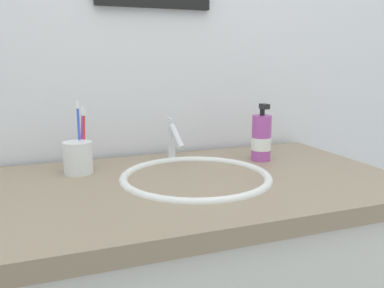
{
  "coord_description": "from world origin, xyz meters",
  "views": [
    {
      "loc": [
        -0.36,
        -0.98,
        1.17
      ],
      "look_at": [
        0.02,
        0.04,
        0.94
      ],
      "focal_mm": 37.11,
      "sensor_mm": 36.0,
      "label": 1
    }
  ],
  "objects": [
    {
      "name": "toothbrush_purple",
      "position": [
        -0.26,
        0.23,
        0.96
      ],
      "size": [
        0.03,
        0.06,
        0.18
      ],
      "color": "purple",
      "rests_on": "toothbrush_cup"
    },
    {
      "name": "soap_dispenser",
      "position": [
        0.3,
        0.13,
        0.93
      ],
      "size": [
        0.07,
        0.07,
        0.19
      ],
      "color": "#B24CA5",
      "rests_on": "vanity_counter"
    },
    {
      "name": "toothbrush_red",
      "position": [
        -0.26,
        0.2,
        0.96
      ],
      "size": [
        0.02,
        0.03,
        0.18
      ],
      "color": "red",
      "rests_on": "toothbrush_cup"
    },
    {
      "name": "tiled_wall_back",
      "position": [
        0.0,
        0.37,
        1.2
      ],
      "size": [
        2.37,
        0.04,
        2.4
      ],
      "primitive_type": "cube",
      "color": "silver",
      "rests_on": "ground"
    },
    {
      "name": "toothbrush_cup",
      "position": [
        -0.28,
        0.18,
        0.9
      ],
      "size": [
        0.08,
        0.08,
        0.09
      ],
      "primitive_type": "cylinder",
      "color": "white",
      "rests_on": "vanity_counter"
    },
    {
      "name": "sink_basin",
      "position": [
        0.02,
        0.01,
        0.82
      ],
      "size": [
        0.43,
        0.43,
        0.1
      ],
      "color": "white",
      "rests_on": "vanity_counter"
    },
    {
      "name": "toothbrush_blue",
      "position": [
        -0.27,
        0.2,
        0.97
      ],
      "size": [
        0.01,
        0.03,
        0.2
      ],
      "color": "blue",
      "rests_on": "toothbrush_cup"
    },
    {
      "name": "faucet",
      "position": [
        0.02,
        0.22,
        0.93
      ],
      "size": [
        0.02,
        0.15,
        0.14
      ],
      "color": "silver",
      "rests_on": "sink_basin"
    }
  ]
}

